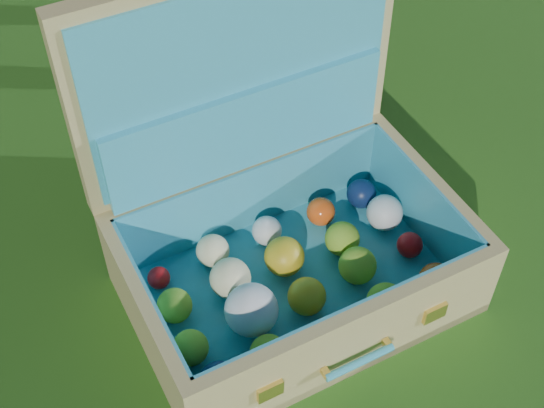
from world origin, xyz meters
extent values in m
plane|color=#215114|center=(0.00, 0.00, 0.00)|extent=(60.00, 60.00, 0.00)
cube|color=tan|center=(-0.12, 0.19, 0.01)|extent=(0.72, 0.51, 0.02)
cube|color=tan|center=(-0.14, -0.02, 0.10)|extent=(0.67, 0.09, 0.20)
cube|color=tan|center=(-0.10, 0.40, 0.10)|extent=(0.67, 0.09, 0.20)
cube|color=tan|center=(-0.44, 0.22, 0.10)|extent=(0.06, 0.40, 0.20)
cube|color=tan|center=(0.20, 0.16, 0.10)|extent=(0.06, 0.40, 0.20)
cube|color=teal|center=(-0.12, 0.19, 0.03)|extent=(0.66, 0.46, 0.01)
cube|color=teal|center=(-0.14, -0.01, 0.11)|extent=(0.62, 0.07, 0.18)
cube|color=teal|center=(-0.10, 0.39, 0.11)|extent=(0.62, 0.07, 0.18)
cube|color=teal|center=(-0.43, 0.22, 0.11)|extent=(0.05, 0.40, 0.18)
cube|color=teal|center=(0.19, 0.16, 0.11)|extent=(0.05, 0.40, 0.18)
cube|color=tan|center=(-0.09, 0.44, 0.43)|extent=(0.67, 0.11, 0.45)
cube|color=teal|center=(-0.10, 0.41, 0.43)|extent=(0.62, 0.08, 0.40)
cube|color=#38A0B6|center=(-0.10, 0.40, 0.30)|extent=(0.60, 0.08, 0.19)
cube|color=#F2C659|center=(-0.32, -0.02, 0.10)|extent=(0.05, 0.01, 0.04)
cube|color=#F2C659|center=(0.04, -0.06, 0.10)|extent=(0.05, 0.01, 0.04)
cylinder|color=#38A0B6|center=(-0.14, -0.05, 0.08)|extent=(0.15, 0.03, 0.02)
cube|color=#F2C659|center=(-0.21, -0.04, 0.08)|extent=(0.02, 0.02, 0.01)
cube|color=#F2C659|center=(-0.08, -0.05, 0.08)|extent=(0.02, 0.02, 0.01)
sphere|color=#0E1F48|center=(-0.38, 0.06, 0.07)|extent=(0.08, 0.08, 0.08)
sphere|color=#98C32F|center=(-0.27, 0.06, 0.07)|extent=(0.07, 0.07, 0.07)
sphere|color=#FF5415|center=(-0.15, 0.04, 0.06)|extent=(0.06, 0.06, 0.06)
sphere|color=#98C32F|center=(-0.01, 0.03, 0.07)|extent=(0.08, 0.08, 0.08)
sphere|color=#FF5415|center=(0.11, 0.02, 0.07)|extent=(0.08, 0.08, 0.08)
sphere|color=#98C32F|center=(-0.39, 0.16, 0.07)|extent=(0.07, 0.07, 0.07)
sphere|color=silver|center=(-0.25, 0.16, 0.09)|extent=(0.11, 0.11, 0.11)
sphere|color=gold|center=(-0.13, 0.13, 0.07)|extent=(0.08, 0.08, 0.08)
sphere|color=#98C32F|center=(0.00, 0.14, 0.07)|extent=(0.08, 0.08, 0.08)
sphere|color=red|center=(0.13, 0.13, 0.06)|extent=(0.06, 0.06, 0.06)
sphere|color=#98C32F|center=(-0.37, 0.26, 0.07)|extent=(0.07, 0.07, 0.07)
sphere|color=beige|center=(-0.24, 0.25, 0.07)|extent=(0.09, 0.09, 0.09)
sphere|color=gold|center=(-0.12, 0.24, 0.07)|extent=(0.09, 0.09, 0.09)
sphere|color=#98C32F|center=(0.02, 0.21, 0.07)|extent=(0.08, 0.08, 0.08)
sphere|color=silver|center=(0.14, 0.22, 0.07)|extent=(0.08, 0.08, 0.08)
sphere|color=red|center=(-0.36, 0.35, 0.06)|extent=(0.05, 0.05, 0.05)
sphere|color=beige|center=(-0.23, 0.34, 0.07)|extent=(0.07, 0.07, 0.07)
sphere|color=silver|center=(-0.10, 0.33, 0.06)|extent=(0.07, 0.07, 0.07)
sphere|color=#FF5415|center=(0.03, 0.31, 0.06)|extent=(0.06, 0.06, 0.06)
sphere|color=#0E1F48|center=(0.14, 0.30, 0.07)|extent=(0.07, 0.07, 0.07)
camera|label=1|loc=(-0.68, -0.58, 1.32)|focal=50.00mm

